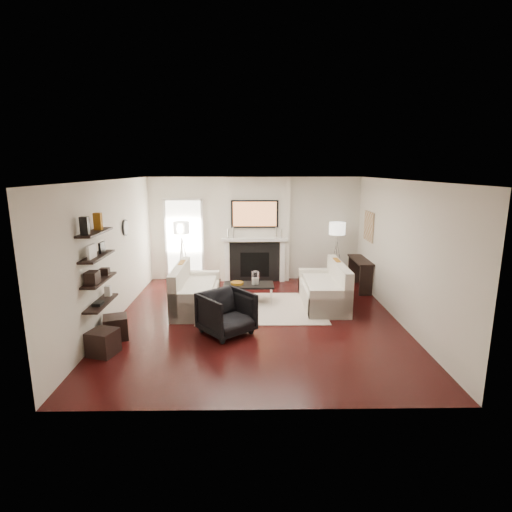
{
  "coord_description": "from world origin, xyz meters",
  "views": [
    {
      "loc": [
        -0.12,
        -7.39,
        2.9
      ],
      "look_at": [
        0.0,
        0.6,
        1.15
      ],
      "focal_mm": 28.0,
      "sensor_mm": 36.0,
      "label": 1
    }
  ],
  "objects_px": {
    "armchair": "(227,311)",
    "ottoman_near": "(116,327)",
    "lamp_right_shade": "(337,228)",
    "loveseat_right_base": "(323,296)",
    "coffee_table": "(249,285)",
    "loveseat_left_base": "(197,299)",
    "lamp_left_shade": "(181,228)"
  },
  "relations": [
    {
      "from": "loveseat_left_base",
      "to": "armchair",
      "type": "height_order",
      "value": "armchair"
    },
    {
      "from": "loveseat_right_base",
      "to": "coffee_table",
      "type": "xyz_separation_m",
      "value": [
        -1.62,
        0.19,
        0.19
      ]
    },
    {
      "from": "coffee_table",
      "to": "lamp_left_shade",
      "type": "xyz_separation_m",
      "value": [
        -1.69,
        1.55,
        1.05
      ]
    },
    {
      "from": "lamp_left_shade",
      "to": "lamp_right_shade",
      "type": "bearing_deg",
      "value": -2.76
    },
    {
      "from": "loveseat_right_base",
      "to": "loveseat_left_base",
      "type": "bearing_deg",
      "value": -176.42
    },
    {
      "from": "coffee_table",
      "to": "loveseat_left_base",
      "type": "bearing_deg",
      "value": -162.06
    },
    {
      "from": "lamp_right_shade",
      "to": "ottoman_near",
      "type": "bearing_deg",
      "value": -144.41
    },
    {
      "from": "loveseat_left_base",
      "to": "ottoman_near",
      "type": "bearing_deg",
      "value": -128.55
    },
    {
      "from": "loveseat_right_base",
      "to": "lamp_left_shade",
      "type": "xyz_separation_m",
      "value": [
        -3.31,
        1.73,
        1.24
      ]
    },
    {
      "from": "lamp_left_shade",
      "to": "coffee_table",
      "type": "bearing_deg",
      "value": -42.44
    },
    {
      "from": "ottoman_near",
      "to": "coffee_table",
      "type": "bearing_deg",
      "value": 39.05
    },
    {
      "from": "coffee_table",
      "to": "lamp_left_shade",
      "type": "relative_size",
      "value": 2.75
    },
    {
      "from": "lamp_right_shade",
      "to": "ottoman_near",
      "type": "height_order",
      "value": "lamp_right_shade"
    },
    {
      "from": "loveseat_left_base",
      "to": "armchair",
      "type": "relative_size",
      "value": 2.14
    },
    {
      "from": "loveseat_left_base",
      "to": "loveseat_right_base",
      "type": "xyz_separation_m",
      "value": [
        2.72,
        0.17,
        0.0
      ]
    },
    {
      "from": "loveseat_left_base",
      "to": "coffee_table",
      "type": "relative_size",
      "value": 1.64
    },
    {
      "from": "lamp_right_shade",
      "to": "ottoman_near",
      "type": "relative_size",
      "value": 1.0
    },
    {
      "from": "lamp_left_shade",
      "to": "ottoman_near",
      "type": "relative_size",
      "value": 1.0
    },
    {
      "from": "lamp_left_shade",
      "to": "loveseat_right_base",
      "type": "bearing_deg",
      "value": -27.66
    },
    {
      "from": "loveseat_left_base",
      "to": "lamp_right_shade",
      "type": "bearing_deg",
      "value": 27.4
    },
    {
      "from": "loveseat_right_base",
      "to": "armchair",
      "type": "bearing_deg",
      "value": -143.07
    },
    {
      "from": "loveseat_right_base",
      "to": "ottoman_near",
      "type": "xyz_separation_m",
      "value": [
        -3.93,
        -1.69,
        -0.01
      ]
    },
    {
      "from": "lamp_right_shade",
      "to": "coffee_table",
      "type": "bearing_deg",
      "value": -148.39
    },
    {
      "from": "loveseat_right_base",
      "to": "lamp_right_shade",
      "type": "bearing_deg",
      "value": 69.05
    },
    {
      "from": "armchair",
      "to": "ottoman_near",
      "type": "relative_size",
      "value": 2.1
    },
    {
      "from": "coffee_table",
      "to": "loveseat_right_base",
      "type": "bearing_deg",
      "value": -6.59
    },
    {
      "from": "ottoman_near",
      "to": "armchair",
      "type": "bearing_deg",
      "value": 5.45
    },
    {
      "from": "coffee_table",
      "to": "ottoman_near",
      "type": "height_order",
      "value": "coffee_table"
    },
    {
      "from": "loveseat_right_base",
      "to": "ottoman_near",
      "type": "height_order",
      "value": "loveseat_right_base"
    },
    {
      "from": "loveseat_right_base",
      "to": "lamp_left_shade",
      "type": "relative_size",
      "value": 4.5
    },
    {
      "from": "loveseat_right_base",
      "to": "armchair",
      "type": "relative_size",
      "value": 2.14
    },
    {
      "from": "loveseat_left_base",
      "to": "loveseat_right_base",
      "type": "bearing_deg",
      "value": 3.58
    }
  ]
}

